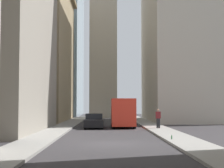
{
  "coord_description": "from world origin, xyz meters",
  "views": [
    {
      "loc": [
        -20.91,
        0.26,
        2.27
      ],
      "look_at": [
        15.51,
        -0.34,
        4.36
      ],
      "focal_mm": 57.76,
      "sensor_mm": 36.0,
      "label": 1
    }
  ],
  "objects_px": {
    "delivery_truck": "(123,113)",
    "discarded_bottle": "(172,137)",
    "pedestrian": "(158,118)",
    "sedan_black": "(94,121)"
  },
  "relations": [
    {
      "from": "delivery_truck",
      "to": "discarded_bottle",
      "type": "xyz_separation_m",
      "value": [
        -13.91,
        -2.39,
        -1.21
      ]
    },
    {
      "from": "delivery_truck",
      "to": "discarded_bottle",
      "type": "bearing_deg",
      "value": -170.23
    },
    {
      "from": "pedestrian",
      "to": "discarded_bottle",
      "type": "height_order",
      "value": "pedestrian"
    },
    {
      "from": "pedestrian",
      "to": "discarded_bottle",
      "type": "distance_m",
      "value": 10.44
    },
    {
      "from": "sedan_black",
      "to": "pedestrian",
      "type": "relative_size",
      "value": 2.45
    },
    {
      "from": "delivery_truck",
      "to": "pedestrian",
      "type": "bearing_deg",
      "value": -138.92
    },
    {
      "from": "delivery_truck",
      "to": "discarded_bottle",
      "type": "relative_size",
      "value": 23.93
    },
    {
      "from": "pedestrian",
      "to": "discarded_bottle",
      "type": "relative_size",
      "value": 6.5
    },
    {
      "from": "delivery_truck",
      "to": "pedestrian",
      "type": "distance_m",
      "value": 4.69
    },
    {
      "from": "delivery_truck",
      "to": "sedan_black",
      "type": "distance_m",
      "value": 3.3
    }
  ]
}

